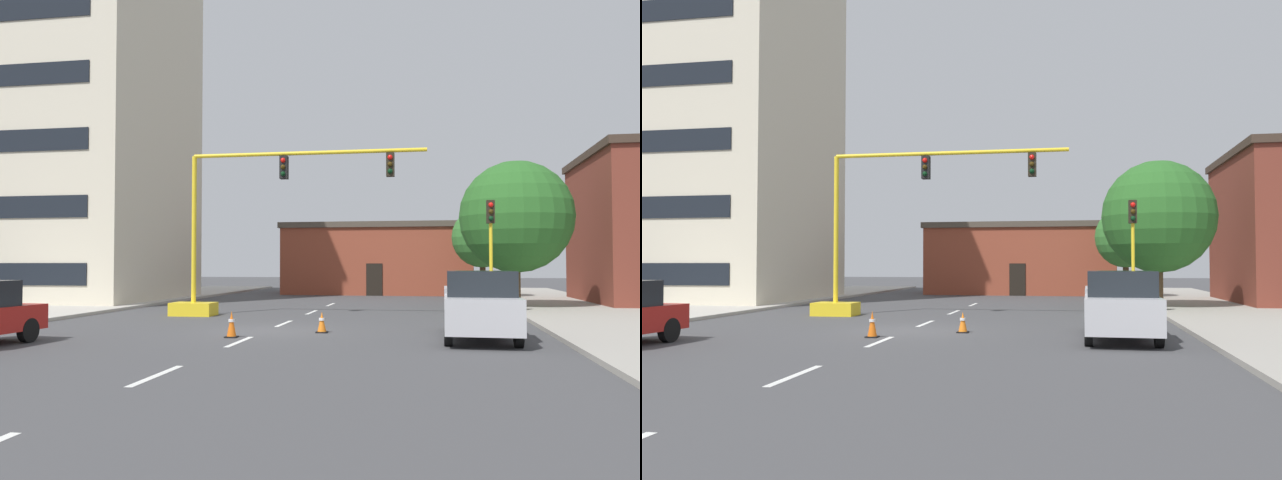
{
  "view_description": "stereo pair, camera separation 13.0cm",
  "coord_description": "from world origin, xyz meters",
  "views": [
    {
      "loc": [
        5.32,
        -20.38,
        2.2
      ],
      "look_at": [
        0.63,
        6.57,
        3.2
      ],
      "focal_mm": 35.97,
      "sensor_mm": 36.0,
      "label": 1
    },
    {
      "loc": [
        5.45,
        -20.36,
        2.2
      ],
      "look_at": [
        0.63,
        6.57,
        3.2
      ],
      "focal_mm": 35.97,
      "sensor_mm": 36.0,
      "label": 2
    }
  ],
  "objects": [
    {
      "name": "traffic_light_pole_right",
      "position": [
        7.74,
        6.72,
        3.53
      ],
      "size": [
        0.32,
        0.47,
        4.8
      ],
      "color": "yellow",
      "rests_on": "ground_plane"
    },
    {
      "name": "tree_right_far",
      "position": [
        8.45,
        20.45,
        3.81
      ],
      "size": [
        3.76,
        3.76,
        5.7
      ],
      "color": "#4C3823",
      "rests_on": "ground_plane"
    },
    {
      "name": "tree_right_mid",
      "position": [
        9.34,
        11.46,
        4.44
      ],
      "size": [
        5.39,
        5.39,
        7.14
      ],
      "color": "#4C3823",
      "rests_on": "ground_plane"
    },
    {
      "name": "lane_stripe_seg_4",
      "position": [
        0.0,
        8.0,
        0.0
      ],
      "size": [
        0.16,
        2.4,
        0.01
      ],
      "primitive_type": "cube",
      "color": "silver",
      "rests_on": "ground_plane"
    },
    {
      "name": "lane_stripe_seg_5",
      "position": [
        0.0,
        13.5,
        0.0
      ],
      "size": [
        0.16,
        2.4,
        0.01
      ],
      "primitive_type": "cube",
      "color": "silver",
      "rests_on": "ground_plane"
    },
    {
      "name": "lane_stripe_seg_2",
      "position": [
        0.0,
        -3.0,
        0.0
      ],
      "size": [
        0.16,
        2.4,
        0.01
      ],
      "primitive_type": "cube",
      "color": "silver",
      "rests_on": "ground_plane"
    },
    {
      "name": "building_brick_center",
      "position": [
        1.48,
        27.01,
        2.55
      ],
      "size": [
        13.51,
        7.8,
        5.09
      ],
      "color": "brown",
      "rests_on": "ground_plane"
    },
    {
      "name": "traffic_cone_roadside_a",
      "position": [
        -0.54,
        -2.04,
        0.39
      ],
      "size": [
        0.36,
        0.36,
        0.79
      ],
      "color": "black",
      "rests_on": "ground_plane"
    },
    {
      "name": "building_tall_left",
      "position": [
        -17.64,
        14.35,
        11.83
      ],
      "size": [
        16.08,
        12.34,
        23.65
      ],
      "color": "beige",
      "rests_on": "ground_plane"
    },
    {
      "name": "pickup_truck_silver",
      "position": [
        6.69,
        -1.2,
        0.97
      ],
      "size": [
        2.1,
        5.44,
        1.99
      ],
      "color": "#BCBCC1",
      "rests_on": "ground_plane"
    },
    {
      "name": "traffic_cone_roadside_b",
      "position": [
        1.88,
        -0.29,
        0.33
      ],
      "size": [
        0.36,
        0.36,
        0.66
      ],
      "color": "black",
      "rests_on": "ground_plane"
    },
    {
      "name": "traffic_signal_gantry",
      "position": [
        -3.13,
        5.37,
        2.34
      ],
      "size": [
        10.67,
        1.2,
        6.83
      ],
      "color": "yellow",
      "rests_on": "ground_plane"
    },
    {
      "name": "sidewalk_left",
      "position": [
        -11.89,
        8.0,
        0.07
      ],
      "size": [
        6.0,
        56.0,
        0.14
      ],
      "primitive_type": "cube",
      "color": "#B2ADA3",
      "rests_on": "ground_plane"
    },
    {
      "name": "lane_stripe_seg_3",
      "position": [
        0.0,
        2.5,
        0.0
      ],
      "size": [
        0.16,
        2.4,
        0.01
      ],
      "primitive_type": "cube",
      "color": "silver",
      "rests_on": "ground_plane"
    },
    {
      "name": "ground_plane",
      "position": [
        0.0,
        0.0,
        0.0
      ],
      "size": [
        160.0,
        160.0,
        0.0
      ],
      "primitive_type": "plane",
      "color": "#424244"
    },
    {
      "name": "lane_stripe_seg_1",
      "position": [
        0.0,
        -8.5,
        0.0
      ],
      "size": [
        0.16,
        2.4,
        0.01
      ],
      "primitive_type": "cube",
      "color": "silver",
      "rests_on": "ground_plane"
    },
    {
      "name": "sidewalk_right",
      "position": [
        11.89,
        8.0,
        0.07
      ],
      "size": [
        6.0,
        56.0,
        0.14
      ],
      "primitive_type": "cube",
      "color": "#9E998E",
      "rests_on": "ground_plane"
    }
  ]
}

